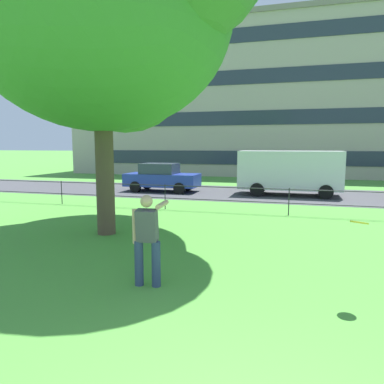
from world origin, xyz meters
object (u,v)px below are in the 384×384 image
apartment_building_background (272,102)px  person_thrower (147,237)px  tree_large_lawn (119,19)px  car_blue_center (162,177)px  frisbee (359,222)px  panel_van_right (290,170)px

apartment_building_background → person_thrower: bearing=-90.7°
tree_large_lawn → car_blue_center: tree_large_lawn is taller
person_thrower → frisbee: bearing=2.4°
panel_van_right → apartment_building_background: 15.90m
tree_large_lawn → panel_van_right: (4.62, 9.25, -4.74)m
person_thrower → car_blue_center: person_thrower is taller
person_thrower → frisbee: 3.50m
tree_large_lawn → car_blue_center: (-2.15, 8.95, -5.23)m
frisbee → panel_van_right: panel_van_right is taller
tree_large_lawn → apartment_building_background: bearing=83.6°
tree_large_lawn → apartment_building_background: (2.71, 24.19, 0.38)m
person_thrower → frisbee: person_thrower is taller
person_thrower → panel_van_right: panel_van_right is taller
frisbee → panel_van_right: bearing=95.4°
frisbee → apartment_building_background: 28.47m
panel_van_right → apartment_building_background: size_ratio=0.14×
tree_large_lawn → frisbee: size_ratio=25.20×
person_thrower → apartment_building_background: size_ratio=0.05×
car_blue_center → panel_van_right: size_ratio=0.80×
panel_van_right → apartment_building_background: bearing=97.3°
tree_large_lawn → apartment_building_background: size_ratio=0.27×
car_blue_center → panel_van_right: 6.80m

